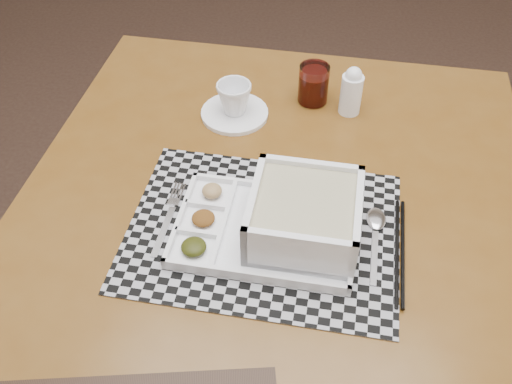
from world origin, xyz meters
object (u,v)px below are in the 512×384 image
dining_table (277,213)px  cup (234,98)px  serving_tray (294,220)px  juice_glass (313,86)px  creamer_bottle (351,91)px

dining_table → cup: 0.27m
serving_tray → juice_glass: (0.02, 0.41, -0.00)m
dining_table → serving_tray: bearing=-73.7°
serving_tray → creamer_bottle: 0.39m
dining_table → serving_tray: 0.17m
dining_table → cup: size_ratio=13.66×
creamer_bottle → serving_tray: bearing=-105.1°
cup → creamer_bottle: creamer_bottle is taller
creamer_bottle → juice_glass: bearing=159.8°
dining_table → creamer_bottle: size_ratio=9.17×
serving_tray → cup: 0.37m
dining_table → cup: bearing=118.0°
juice_glass → creamer_bottle: (0.08, -0.03, 0.01)m
juice_glass → creamer_bottle: size_ratio=0.79×
juice_glass → serving_tray: bearing=-92.7°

